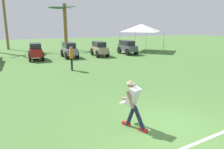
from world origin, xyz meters
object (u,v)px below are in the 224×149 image
object	(u,v)px
teammate_near_sideline	(71,56)
frisbee_in_flight	(124,102)
palm_tree_left_of_centre	(4,8)
palm_tree_right_of_centre	(65,23)
parked_car_slot_a	(36,51)
event_tent	(141,28)
parked_car_slot_d	(127,47)
parked_car_slot_b	(69,49)
frisbee_thrower	(133,102)
parked_car_slot_c	(99,48)

from	to	relation	value
teammate_near_sideline	frisbee_in_flight	bearing A→B (deg)	-91.93
palm_tree_left_of_centre	palm_tree_right_of_centre	xyz separation A→B (m)	(6.17, -2.77, -1.63)
parked_car_slot_a	palm_tree_left_of_centre	size ratio (longest dim) A/B	0.32
teammate_near_sideline	palm_tree_left_of_centre	world-z (taller)	palm_tree_left_of_centre
palm_tree_right_of_centre	event_tent	size ratio (longest dim) A/B	1.39
teammate_near_sideline	event_tent	distance (m)	11.96
palm_tree_left_of_centre	event_tent	bearing A→B (deg)	-28.16
parked_car_slot_d	parked_car_slot_b	bearing A→B (deg)	178.73
parked_car_slot_a	parked_car_slot_b	distance (m)	2.88
frisbee_in_flight	parked_car_slot_d	bearing A→B (deg)	62.06
palm_tree_left_of_centre	palm_tree_right_of_centre	distance (m)	6.96
palm_tree_right_of_centre	frisbee_thrower	bearing A→B (deg)	-96.61
frisbee_in_flight	palm_tree_right_of_centre	world-z (taller)	palm_tree_right_of_centre
teammate_near_sideline	parked_car_slot_a	distance (m)	5.60
event_tent	parked_car_slot_a	bearing A→B (deg)	-170.77
palm_tree_left_of_centre	parked_car_slot_d	bearing A→B (deg)	-39.48
palm_tree_left_of_centre	palm_tree_right_of_centre	bearing A→B (deg)	-24.21
frisbee_in_flight	palm_tree_left_of_centre	size ratio (longest dim) A/B	0.05
frisbee_thrower	parked_car_slot_b	size ratio (longest dim) A/B	0.59
event_tent	frisbee_in_flight	bearing A→B (deg)	-122.65
parked_car_slot_b	parked_car_slot_c	distance (m)	2.79
frisbee_thrower	parked_car_slot_c	bearing A→B (deg)	73.51
frisbee_in_flight	teammate_near_sideline	size ratio (longest dim) A/B	0.23
parked_car_slot_a	parked_car_slot_d	xyz separation A→B (m)	(8.64, 0.07, -0.02)
frisbee_thrower	parked_car_slot_c	size ratio (longest dim) A/B	0.59
parked_car_slot_c	event_tent	bearing A→B (deg)	18.50
parked_car_slot_a	event_tent	bearing A→B (deg)	9.23
frisbee_thrower	frisbee_in_flight	bearing A→B (deg)	92.86
parked_car_slot_b	palm_tree_left_of_centre	world-z (taller)	palm_tree_left_of_centre
frisbee_thrower	palm_tree_left_of_centre	distance (m)	23.65
parked_car_slot_d	palm_tree_left_of_centre	distance (m)	14.71
frisbee_in_flight	event_tent	distance (m)	18.17
frisbee_thrower	event_tent	world-z (taller)	event_tent
palm_tree_left_of_centre	event_tent	size ratio (longest dim) A/B	2.02
frisbee_in_flight	parked_car_slot_d	xyz separation A→B (m)	(7.13, 13.46, 0.11)
parked_car_slot_c	frisbee_thrower	bearing A→B (deg)	-106.49
parked_car_slot_c	frisbee_in_flight	bearing A→B (deg)	-107.24
teammate_near_sideline	parked_car_slot_b	world-z (taller)	teammate_near_sideline
teammate_near_sideline	parked_car_slot_d	distance (m)	8.72
parked_car_slot_c	event_tent	size ratio (longest dim) A/B	0.66
frisbee_thrower	parked_car_slot_d	bearing A→B (deg)	63.09
palm_tree_right_of_centre	event_tent	xyz separation A→B (m)	(7.38, -4.48, -0.53)
frisbee_in_flight	event_tent	xyz separation A→B (m)	(9.75, 15.21, 1.89)
parked_car_slot_a	parked_car_slot_b	size ratio (longest dim) A/B	0.99
frisbee_in_flight	parked_car_slot_a	world-z (taller)	parked_car_slot_a
parked_car_slot_b	palm_tree_left_of_centre	xyz separation A→B (m)	(-5.16, 8.88, 3.95)
parked_car_slot_c	palm_tree_right_of_centre	size ratio (longest dim) A/B	0.47
parked_car_slot_c	event_tent	xyz separation A→B (m)	(5.61, 1.88, 1.78)
frisbee_thrower	parked_car_slot_a	bearing A→B (deg)	96.29
parked_car_slot_d	palm_tree_right_of_centre	distance (m)	8.18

